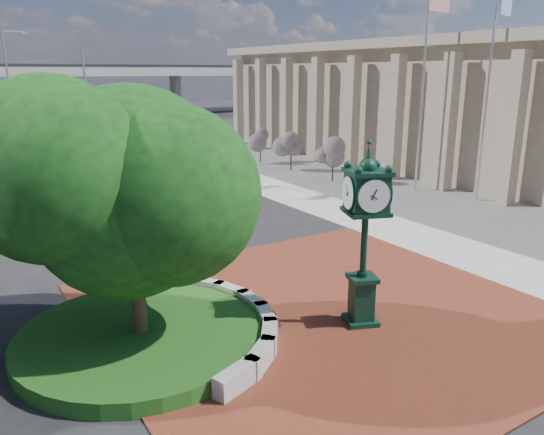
{
  "coord_description": "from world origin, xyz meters",
  "views": [
    {
      "loc": [
        -8.64,
        -11.83,
        6.62
      ],
      "look_at": [
        -0.18,
        1.5,
        2.24
      ],
      "focal_mm": 35.0,
      "sensor_mm": 36.0,
      "label": 1
    }
  ],
  "objects": [
    {
      "name": "parked_car",
      "position": [
        1.85,
        41.0,
        0.79
      ],
      "size": [
        2.03,
        4.71,
        1.59
      ],
      "primitive_type": "imported",
      "rotation": [
        0.0,
        0.0,
        -0.03
      ],
      "color": "#4D110B",
      "rests_on": "ground"
    },
    {
      "name": "ground",
      "position": [
        0.0,
        0.0,
        0.0
      ],
      "size": [
        200.0,
        200.0,
        0.0
      ],
      "primitive_type": "plane",
      "color": "black",
      "rests_on": "ground"
    },
    {
      "name": "civic_building",
      "position": [
        23.6,
        12.0,
        4.33
      ],
      "size": [
        17.35,
        44.0,
        8.6
      ],
      "color": "tan",
      "rests_on": "ground"
    },
    {
      "name": "street_lamp_far",
      "position": [
        -1.92,
        44.05,
        5.97
      ],
      "size": [
        2.25,
        0.76,
        10.19
      ],
      "color": "slate",
      "rests_on": "ground"
    },
    {
      "name": "plaza",
      "position": [
        0.0,
        -1.0,
        0.02
      ],
      "size": [
        12.0,
        12.0,
        0.04
      ],
      "primitive_type": "cube",
      "color": "maroon",
      "rests_on": "ground"
    },
    {
      "name": "planter_wall",
      "position": [
        -2.71,
        -0.0,
        0.27
      ],
      "size": [
        2.96,
        6.77,
        0.54
      ],
      "color": "#9E9B93",
      "rests_on": "ground"
    },
    {
      "name": "grass_bed",
      "position": [
        -5.0,
        0.0,
        0.2
      ],
      "size": [
        6.1,
        6.1,
        0.4
      ],
      "primitive_type": "cylinder",
      "color": "#164212",
      "rests_on": "ground"
    },
    {
      "name": "tree_street",
      "position": [
        -4.0,
        18.0,
        3.24
      ],
      "size": [
        4.4,
        4.4,
        5.45
      ],
      "color": "#38281C",
      "rests_on": "ground"
    },
    {
      "name": "shrub_mid",
      "position": [
        11.68,
        17.78,
        1.59
      ],
      "size": [
        1.2,
        1.2,
        2.2
      ],
      "color": "#38281C",
      "rests_on": "ground"
    },
    {
      "name": "shrub_near",
      "position": [
        11.82,
        13.42,
        1.59
      ],
      "size": [
        1.2,
        1.2,
        2.2
      ],
      "color": "#38281C",
      "rests_on": "ground"
    },
    {
      "name": "post_clock",
      "position": [
        0.41,
        -2.06,
        2.69
      ],
      "size": [
        1.26,
        1.26,
        4.9
      ],
      "color": "black",
      "rests_on": "ground"
    },
    {
      "name": "flagpole_a",
      "position": [
        14.15,
        8.79,
        5.7
      ],
      "size": [
        1.74,
        0.2,
        11.12
      ],
      "color": "silver",
      "rests_on": "ground"
    },
    {
      "name": "street_lamp_near",
      "position": [
        1.17,
        28.19,
        4.82
      ],
      "size": [
        1.84,
        0.38,
        8.22
      ],
      "color": "slate",
      "rests_on": "ground"
    },
    {
      "name": "tree_planter",
      "position": [
        -5.0,
        0.0,
        3.72
      ],
      "size": [
        5.2,
        5.2,
        6.33
      ],
      "color": "#38281C",
      "rests_on": "ground"
    },
    {
      "name": "shrub_far",
      "position": [
        11.7,
        21.83,
        1.59
      ],
      "size": [
        1.2,
        1.2,
        2.2
      ],
      "color": "#38281C",
      "rests_on": "ground"
    },
    {
      "name": "sidewalk",
      "position": [
        16.0,
        10.0,
        0.02
      ],
      "size": [
        20.0,
        50.0,
        0.04
      ],
      "primitive_type": "cube",
      "color": "#9E9B93",
      "rests_on": "ground"
    },
    {
      "name": "flagpole_b",
      "position": [
        15.0,
        5.32,
        5.45
      ],
      "size": [
        1.63,
        0.49,
        10.63
      ],
      "color": "silver",
      "rests_on": "ground"
    }
  ]
}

